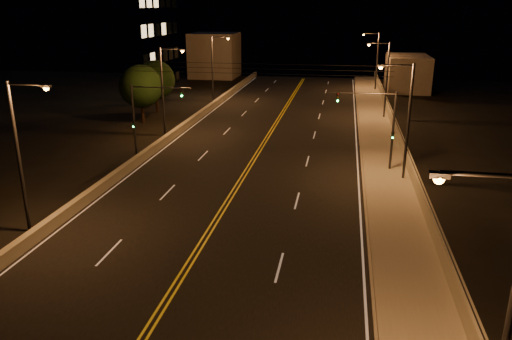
% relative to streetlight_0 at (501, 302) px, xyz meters
% --- Properties ---
extents(road, '(18.00, 120.00, 0.02)m').
position_rel_streetlight_0_xyz_m(road, '(-11.51, 19.10, -4.98)').
color(road, black).
rests_on(road, ground).
extents(sidewalk, '(3.60, 120.00, 0.30)m').
position_rel_streetlight_0_xyz_m(sidewalk, '(-0.71, 19.10, -4.84)').
color(sidewalk, gray).
rests_on(sidewalk, ground).
extents(curb, '(0.14, 120.00, 0.15)m').
position_rel_streetlight_0_xyz_m(curb, '(-2.58, 19.10, -4.92)').
color(curb, gray).
rests_on(curb, ground).
extents(parapet_wall, '(0.30, 120.00, 1.00)m').
position_rel_streetlight_0_xyz_m(parapet_wall, '(0.94, 19.10, -4.19)').
color(parapet_wall, '#9B9881').
rests_on(parapet_wall, sidewalk).
extents(jersey_barrier, '(0.45, 120.00, 0.75)m').
position_rel_streetlight_0_xyz_m(jersey_barrier, '(-20.55, 19.10, -4.62)').
color(jersey_barrier, '#9B9881').
rests_on(jersey_barrier, ground).
extents(distant_building_right, '(6.00, 10.00, 5.20)m').
position_rel_streetlight_0_xyz_m(distant_building_right, '(4.99, 67.28, -2.39)').
color(distant_building_right, gray).
rests_on(distant_building_right, ground).
extents(distant_building_left, '(8.00, 8.00, 7.74)m').
position_rel_streetlight_0_xyz_m(distant_building_left, '(-27.51, 76.42, -1.12)').
color(distant_building_left, gray).
rests_on(distant_building_left, ground).
extents(parapet_rail, '(0.06, 120.00, 0.06)m').
position_rel_streetlight_0_xyz_m(parapet_rail, '(0.94, 19.10, -3.66)').
color(parapet_rail, black).
rests_on(parapet_rail, parapet_wall).
extents(lane_markings, '(17.32, 116.00, 0.00)m').
position_rel_streetlight_0_xyz_m(lane_markings, '(-11.51, 19.02, -4.97)').
color(lane_markings, silver).
rests_on(lane_markings, road).
extents(streetlight_0, '(2.55, 0.28, 8.59)m').
position_rel_streetlight_0_xyz_m(streetlight_0, '(0.00, 0.00, 0.00)').
color(streetlight_0, '#2D2D33').
rests_on(streetlight_0, ground).
extents(streetlight_1, '(2.55, 0.28, 8.59)m').
position_rel_streetlight_0_xyz_m(streetlight_1, '(0.00, 23.76, 0.00)').
color(streetlight_1, '#2D2D33').
rests_on(streetlight_1, ground).
extents(streetlight_2, '(2.55, 0.28, 8.59)m').
position_rel_streetlight_0_xyz_m(streetlight_2, '(0.00, 45.18, 0.00)').
color(streetlight_2, '#2D2D33').
rests_on(streetlight_2, ground).
extents(streetlight_3, '(2.55, 0.28, 8.59)m').
position_rel_streetlight_0_xyz_m(streetlight_3, '(0.00, 65.30, 0.00)').
color(streetlight_3, '#2D2D33').
rests_on(streetlight_3, ground).
extents(streetlight_4, '(2.55, 0.28, 8.59)m').
position_rel_streetlight_0_xyz_m(streetlight_4, '(-21.41, 11.30, 0.00)').
color(streetlight_4, '#2D2D33').
rests_on(streetlight_4, ground).
extents(streetlight_5, '(2.55, 0.28, 8.59)m').
position_rel_streetlight_0_xyz_m(streetlight_5, '(-21.41, 33.85, 0.00)').
color(streetlight_5, '#2D2D33').
rests_on(streetlight_5, ground).
extents(streetlight_6, '(2.55, 0.28, 8.59)m').
position_rel_streetlight_0_xyz_m(streetlight_6, '(-21.41, 52.82, 0.00)').
color(streetlight_6, '#2D2D33').
rests_on(streetlight_6, ground).
extents(traffic_signal_right, '(5.11, 0.31, 6.28)m').
position_rel_streetlight_0_xyz_m(traffic_signal_right, '(-1.49, 25.83, -1.04)').
color(traffic_signal_right, '#2D2D33').
rests_on(traffic_signal_right, ground).
extents(traffic_signal_left, '(5.11, 0.31, 6.28)m').
position_rel_streetlight_0_xyz_m(traffic_signal_left, '(-20.32, 25.83, -1.04)').
color(traffic_signal_left, '#2D2D33').
rests_on(traffic_signal_left, ground).
extents(overhead_wires, '(22.00, 0.03, 0.83)m').
position_rel_streetlight_0_xyz_m(overhead_wires, '(-11.51, 28.60, 2.41)').
color(overhead_wires, black).
extents(tree_0, '(4.67, 4.67, 6.33)m').
position_rel_streetlight_0_xyz_m(tree_0, '(-26.10, 39.04, -1.01)').
color(tree_0, black).
rests_on(tree_0, ground).
extents(tree_1, '(4.58, 4.58, 6.21)m').
position_rel_streetlight_0_xyz_m(tree_1, '(-26.56, 44.69, -1.08)').
color(tree_1, black).
rests_on(tree_1, ground).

